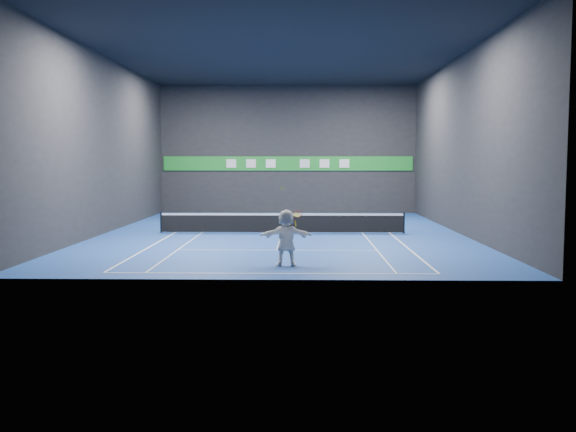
{
  "coord_description": "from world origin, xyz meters",
  "views": [
    {
      "loc": [
        1.03,
        -32.53,
        3.64
      ],
      "look_at": [
        0.47,
        -7.4,
        1.5
      ],
      "focal_mm": 40.0,
      "sensor_mm": 36.0,
      "label": 1
    }
  ],
  "objects_px": {
    "player": "(286,238)",
    "tennis_ball": "(282,189)",
    "tennis_net": "(282,222)",
    "tennis_racket": "(297,216)"
  },
  "relations": [
    {
      "from": "tennis_ball",
      "to": "tennis_net",
      "type": "bearing_deg",
      "value": 91.79
    },
    {
      "from": "player",
      "to": "tennis_ball",
      "type": "xyz_separation_m",
      "value": [
        -0.15,
        0.18,
        1.71
      ]
    },
    {
      "from": "tennis_ball",
      "to": "tennis_net",
      "type": "height_order",
      "value": "tennis_ball"
    },
    {
      "from": "tennis_ball",
      "to": "tennis_racket",
      "type": "height_order",
      "value": "tennis_ball"
    },
    {
      "from": "player",
      "to": "tennis_racket",
      "type": "bearing_deg",
      "value": -176.78
    },
    {
      "from": "tennis_ball",
      "to": "tennis_net",
      "type": "relative_size",
      "value": 0.01
    },
    {
      "from": "tennis_net",
      "to": "tennis_racket",
      "type": "distance_m",
      "value": 10.36
    },
    {
      "from": "tennis_ball",
      "to": "tennis_net",
      "type": "xyz_separation_m",
      "value": [
        -0.32,
        10.12,
        -2.16
      ]
    },
    {
      "from": "tennis_ball",
      "to": "tennis_racket",
      "type": "bearing_deg",
      "value": -13.6
    },
    {
      "from": "tennis_racket",
      "to": "player",
      "type": "bearing_deg",
      "value": -172.81
    }
  ]
}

